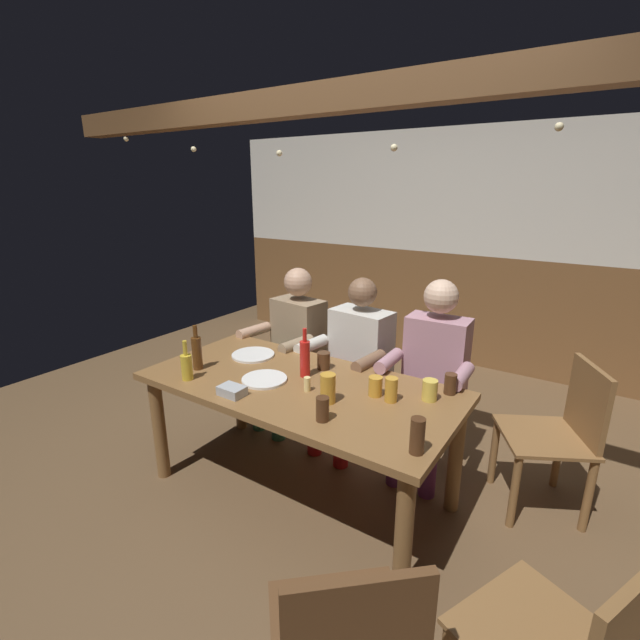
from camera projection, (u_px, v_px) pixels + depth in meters
ground_plane at (305, 486)px, 2.78m from camera, size 6.30×6.30×0.00m
back_wall_upper at (458, 192)px, 4.35m from camera, size 5.25×0.12×1.19m
back_wall_wainscot at (448, 307)px, 4.69m from camera, size 5.25×0.12×1.13m
ceiling_beam at (337, 97)px, 2.39m from camera, size 4.73×0.14×0.16m
dining_table at (298, 398)px, 2.55m from camera, size 1.80×0.88×0.72m
person_0 at (292, 340)px, 3.36m from camera, size 0.56×0.57×1.21m
person_1 at (355, 356)px, 3.08m from camera, size 0.58×0.57×1.20m
person_2 at (432, 371)px, 2.78m from camera, size 0.53×0.51×1.25m
chair_empty_near_right at (559, 433)px, 2.47m from camera, size 0.60×0.60×0.88m
table_candle at (307, 384)px, 2.41m from camera, size 0.04×0.04×0.08m
condiment_caddy at (232, 391)px, 2.37m from camera, size 0.14×0.10×0.05m
plate_0 at (253, 355)px, 2.91m from camera, size 0.28×0.28×0.01m
plate_1 at (264, 379)px, 2.55m from camera, size 0.26×0.26×0.01m
bottle_0 at (187, 366)px, 2.54m from camera, size 0.06×0.06×0.23m
bottle_1 at (197, 352)px, 2.68m from camera, size 0.06×0.06×0.28m
bottle_2 at (305, 358)px, 2.58m from camera, size 0.06×0.06×0.29m
pint_glass_0 at (324, 361)px, 2.70m from camera, size 0.08×0.08×0.11m
pint_glass_1 at (391, 390)px, 2.29m from camera, size 0.07×0.07×0.13m
pint_glass_2 at (430, 390)px, 2.31m from camera, size 0.08×0.08×0.11m
pint_glass_3 at (328, 388)px, 2.28m from camera, size 0.08×0.08×0.15m
pint_glass_4 at (450, 384)px, 2.38m from camera, size 0.07×0.07×0.11m
pint_glass_5 at (417, 436)px, 1.84m from camera, size 0.06×0.06×0.16m
pint_glass_6 at (323, 409)px, 2.10m from camera, size 0.06×0.06×0.12m
pint_glass_7 at (375, 386)px, 2.36m from camera, size 0.07×0.07×0.11m
string_lights at (332, 137)px, 2.41m from camera, size 3.71×0.04×0.19m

